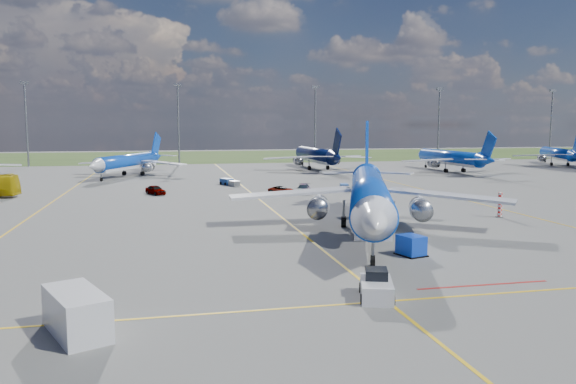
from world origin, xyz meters
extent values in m
plane|color=#555553|center=(0.00, 0.00, 0.00)|extent=(400.00, 400.00, 0.00)
cube|color=#2D4719|center=(0.00, 150.00, 0.00)|extent=(400.00, 80.00, 0.01)
cube|color=gold|center=(0.00, 30.00, 0.01)|extent=(0.25, 160.00, 0.02)
cube|color=gold|center=(0.00, -20.00, 0.01)|extent=(60.00, 0.25, 0.02)
cube|color=gold|center=(-30.00, 40.00, 0.01)|extent=(0.25, 120.00, 0.02)
cube|color=gold|center=(30.00, 40.00, 0.01)|extent=(0.25, 120.00, 0.02)
cube|color=#A5140F|center=(8.00, -18.00, 0.01)|extent=(10.00, 0.25, 0.02)
cylinder|color=slate|center=(-50.00, 110.00, 11.00)|extent=(0.50, 0.50, 22.00)
cube|color=slate|center=(-50.00, 110.00, 22.30)|extent=(2.20, 0.50, 0.80)
cylinder|color=slate|center=(-10.00, 110.00, 11.00)|extent=(0.50, 0.50, 22.00)
cube|color=slate|center=(-10.00, 110.00, 22.30)|extent=(2.20, 0.50, 0.80)
cylinder|color=slate|center=(30.00, 110.00, 11.00)|extent=(0.50, 0.50, 22.00)
cube|color=slate|center=(30.00, 110.00, 22.30)|extent=(2.20, 0.50, 0.80)
cylinder|color=slate|center=(70.00, 110.00, 11.00)|extent=(0.50, 0.50, 22.00)
cube|color=slate|center=(70.00, 110.00, 22.30)|extent=(2.20, 0.50, 0.80)
cylinder|color=slate|center=(110.00, 110.00, 11.00)|extent=(0.50, 0.50, 22.00)
cube|color=slate|center=(110.00, 110.00, 22.30)|extent=(2.20, 0.50, 0.80)
cylinder|color=red|center=(26.00, 8.00, 1.50)|extent=(0.50, 0.50, 3.00)
cube|color=silver|center=(-0.45, -19.27, 0.59)|extent=(3.06, 4.24, 1.18)
cube|color=black|center=(-0.29, -18.75, 1.41)|extent=(1.88, 2.00, 0.82)
cube|color=slate|center=(0.26, -17.02, 0.50)|extent=(0.88, 2.14, 0.18)
cube|color=#0D37B9|center=(6.88, -8.49, 0.87)|extent=(2.29, 2.58, 1.74)
cube|color=silver|center=(-18.47, -21.70, 1.17)|extent=(4.28, 5.81, 2.34)
imported|color=#999999|center=(-15.41, 39.88, 0.75)|extent=(3.69, 4.73, 1.51)
imported|color=#999999|center=(4.77, 36.77, 0.60)|extent=(4.75, 3.94, 1.21)
imported|color=#999999|center=(8.29, 36.24, 0.74)|extent=(3.63, 5.52, 1.49)
cube|color=#1A489D|center=(16.52, 39.99, 0.52)|extent=(1.77, 2.66, 1.04)
cube|color=slate|center=(16.04, 37.58, 0.42)|extent=(1.47, 2.07, 0.85)
cube|color=navy|center=(-2.60, 52.34, 0.59)|extent=(2.52, 3.17, 1.18)
cube|color=slate|center=(-1.46, 49.79, 0.48)|extent=(2.06, 2.49, 0.97)
cube|color=#174E8F|center=(22.01, 41.72, 0.47)|extent=(1.96, 2.51, 0.94)
cube|color=slate|center=(22.86, 39.66, 0.39)|extent=(1.60, 1.97, 0.77)
camera|label=1|loc=(-13.53, -52.54, 11.19)|focal=35.00mm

